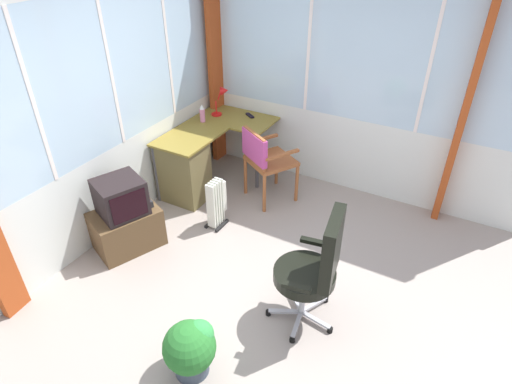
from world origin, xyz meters
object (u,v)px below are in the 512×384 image
object	(u,v)px
desk_lamp	(223,96)
spray_bottle	(202,113)
desk	(188,166)
potted_plant	(191,347)
tv_remote	(250,115)
space_heater	(217,202)
office_chair	(316,266)
tv_on_stand	(125,218)
wooden_armchair	(263,156)

from	to	relation	value
desk_lamp	spray_bottle	world-z (taller)	desk_lamp
desk	potted_plant	distance (m)	2.39
tv_remote	spray_bottle	size ratio (longest dim) A/B	0.69
space_heater	potted_plant	world-z (taller)	space_heater
tv_remote	potted_plant	bearing A→B (deg)	-125.54
office_chair	potted_plant	size ratio (longest dim) A/B	2.31
office_chair	potted_plant	xyz separation A→B (m)	(-0.88, 0.58, -0.35)
tv_remote	space_heater	world-z (taller)	tv_remote
tv_remote	office_chair	bearing A→B (deg)	-105.91
spray_bottle	tv_on_stand	size ratio (longest dim) A/B	0.28
desk	potted_plant	size ratio (longest dim) A/B	2.94
tv_remote	office_chair	world-z (taller)	office_chair
tv_remote	potted_plant	world-z (taller)	tv_remote
spray_bottle	space_heater	bearing A→B (deg)	-138.85
desk	office_chair	size ratio (longest dim) A/B	1.27
office_chair	tv_on_stand	bearing A→B (deg)	90.77
space_heater	desk_lamp	bearing A→B (deg)	28.72
wooden_armchair	office_chair	size ratio (longest dim) A/B	0.83
wooden_armchair	potted_plant	world-z (taller)	wooden_armchair
desk_lamp	spray_bottle	distance (m)	0.36
space_heater	wooden_armchair	bearing A→B (deg)	-17.05
tv_remote	tv_on_stand	distance (m)	2.03
desk_lamp	desk	bearing A→B (deg)	-178.41
office_chair	tv_on_stand	xyz separation A→B (m)	(-0.03, 2.00, -0.26)
spray_bottle	office_chair	xyz separation A→B (m)	(-1.53, -2.12, -0.25)
desk_lamp	tv_on_stand	world-z (taller)	desk_lamp
tv_on_stand	spray_bottle	bearing A→B (deg)	4.33
desk_lamp	office_chair	world-z (taller)	desk_lamp
desk_lamp	tv_remote	distance (m)	0.41
tv_on_stand	space_heater	bearing A→B (deg)	-38.63
desk_lamp	tv_on_stand	bearing A→B (deg)	-179.12
desk_lamp	office_chair	bearing A→B (deg)	-132.36
desk_lamp	tv_remote	size ratio (longest dim) A/B	2.38
desk	spray_bottle	bearing A→B (deg)	12.72
tv_remote	space_heater	size ratio (longest dim) A/B	0.27
tv_on_stand	space_heater	size ratio (longest dim) A/B	1.40
space_heater	potted_plant	xyz separation A→B (m)	(-1.59, -0.82, -0.02)
tv_on_stand	office_chair	bearing A→B (deg)	-89.23
tv_remote	potted_plant	distance (m)	3.07
wooden_armchair	desk_lamp	bearing A→B (deg)	59.70
tv_remote	spray_bottle	bearing A→B (deg)	167.02
desk	space_heater	xyz separation A→B (m)	(-0.32, -0.60, -0.13)
office_chair	spray_bottle	bearing A→B (deg)	54.18
tv_remote	space_heater	distance (m)	1.34
desk_lamp	wooden_armchair	size ratio (longest dim) A/B	0.40
tv_remote	desk	bearing A→B (deg)	-166.13
office_chair	tv_remote	bearing A→B (deg)	41.16
tv_remote	wooden_armchair	distance (m)	0.77
desk	potted_plant	world-z (taller)	desk
desk	tv_on_stand	distance (m)	1.06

